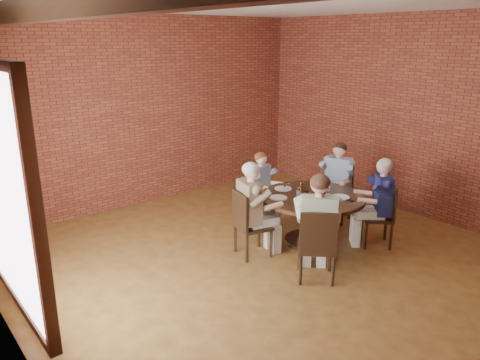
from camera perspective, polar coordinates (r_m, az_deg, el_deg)
floor at (r=6.52m, az=4.76°, el=-10.35°), size 7.00×7.00×0.00m
ceiling at (r=5.82m, az=5.62°, el=20.96°), size 7.00×7.00×0.00m
wall_back at (r=8.76m, az=-11.07°, el=8.19°), size 7.00×0.00×7.00m
wall_left at (r=4.43m, az=-26.84°, el=-1.79°), size 0.00×7.00×7.00m
wall_right at (r=8.49m, az=21.31°, el=7.09°), size 0.00×7.00×7.00m
ceiling_beam at (r=4.47m, az=-19.09°, el=19.76°), size 0.22×6.90×0.26m
window at (r=4.83m, az=-27.01°, el=-0.98°), size 0.10×2.16×2.36m
dining_table at (r=7.07m, az=8.73°, el=-3.59°), size 1.55×1.55×0.75m
chair_a at (r=8.08m, az=11.86°, el=-1.25°), size 0.55×0.55×0.95m
diner_a at (r=7.96m, az=11.71°, el=-0.31°), size 0.80×0.73×1.35m
chair_b at (r=7.74m, az=2.30°, el=-1.95°), size 0.41×0.41×0.88m
diner_b at (r=7.65m, az=2.69°, el=-1.14°), size 0.52×0.61×1.22m
chair_c at (r=6.57m, az=0.91°, el=-5.11°), size 0.54×0.54×0.96m
diner_c at (r=6.55m, az=1.63°, el=-3.63°), size 0.79×0.69×1.37m
chair_d at (r=5.96m, az=9.41°, el=-7.66°), size 0.65×0.65×0.98m
diner_d at (r=5.98m, az=9.43°, el=-5.73°), size 0.90×0.90×1.41m
chair_e at (r=7.24m, az=17.07°, el=-3.86°), size 0.60×0.60×0.93m
diner_e at (r=7.17m, az=16.52°, el=-2.68°), size 0.83×0.83×1.33m
plate_a at (r=7.42m, az=9.60°, el=-0.78°), size 0.26×0.26×0.01m
plate_b at (r=7.24m, az=5.28°, el=-1.05°), size 0.26×0.26×0.01m
plate_c at (r=6.82m, az=4.70°, el=-2.17°), size 0.26×0.26×0.01m
plate_d at (r=6.99m, az=12.15°, el=-2.03°), size 0.26×0.26×0.01m
glass_a at (r=7.30m, az=9.80°, el=-0.56°), size 0.07×0.07×0.14m
glass_b at (r=7.17m, az=7.60°, el=-0.78°), size 0.07×0.07×0.14m
glass_c at (r=7.11m, az=5.65°, el=-0.87°), size 0.07×0.07×0.14m
glass_d at (r=6.91m, az=7.18°, el=-1.47°), size 0.07×0.07×0.14m
glass_e at (r=6.74m, az=8.20°, el=-1.97°), size 0.07×0.07×0.14m
glass_f at (r=6.66m, az=9.65°, el=-2.27°), size 0.07×0.07×0.14m
glass_g at (r=6.84m, az=10.68°, el=-1.81°), size 0.07×0.07×0.14m
glass_h at (r=7.11m, az=10.64°, el=-1.08°), size 0.07×0.07×0.14m
smartphone at (r=6.88m, az=13.29°, el=-2.44°), size 0.08×0.13×0.01m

